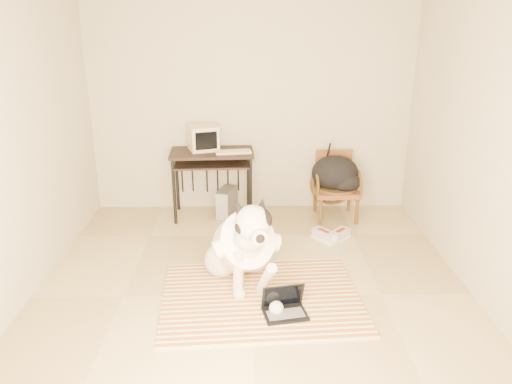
{
  "coord_description": "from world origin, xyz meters",
  "views": [
    {
      "loc": [
        -0.02,
        -3.94,
        2.41
      ],
      "look_at": [
        0.04,
        0.34,
        0.88
      ],
      "focal_mm": 35.0,
      "sensor_mm": 36.0,
      "label": 1
    }
  ],
  "objects_px": {
    "computer_desk": "(212,161)",
    "rattan_chair": "(335,186)",
    "crt_monitor": "(203,138)",
    "pc_tower": "(227,203)",
    "laptop": "(284,307)",
    "dog": "(243,246)",
    "backpack": "(337,175)"
  },
  "relations": [
    {
      "from": "computer_desk",
      "to": "crt_monitor",
      "type": "distance_m",
      "value": 0.3
    },
    {
      "from": "crt_monitor",
      "to": "dog",
      "type": "bearing_deg",
      "value": -74.34
    },
    {
      "from": "laptop",
      "to": "pc_tower",
      "type": "height_order",
      "value": "pc_tower"
    },
    {
      "from": "computer_desk",
      "to": "rattan_chair",
      "type": "bearing_deg",
      "value": -1.52
    },
    {
      "from": "crt_monitor",
      "to": "rattan_chair",
      "type": "xyz_separation_m",
      "value": [
        1.63,
        -0.13,
        -0.58
      ]
    },
    {
      "from": "laptop",
      "to": "computer_desk",
      "type": "height_order",
      "value": "computer_desk"
    },
    {
      "from": "computer_desk",
      "to": "backpack",
      "type": "distance_m",
      "value": 1.54
    },
    {
      "from": "laptop",
      "to": "crt_monitor",
      "type": "xyz_separation_m",
      "value": [
        -0.85,
        2.32,
        0.9
      ]
    },
    {
      "from": "computer_desk",
      "to": "rattan_chair",
      "type": "height_order",
      "value": "computer_desk"
    },
    {
      "from": "laptop",
      "to": "crt_monitor",
      "type": "height_order",
      "value": "crt_monitor"
    },
    {
      "from": "pc_tower",
      "to": "rattan_chair",
      "type": "bearing_deg",
      "value": -1.2
    },
    {
      "from": "backpack",
      "to": "dog",
      "type": "bearing_deg",
      "value": -125.08
    },
    {
      "from": "dog",
      "to": "crt_monitor",
      "type": "xyz_separation_m",
      "value": [
        -0.5,
        1.78,
        0.6
      ]
    },
    {
      "from": "pc_tower",
      "to": "backpack",
      "type": "height_order",
      "value": "backpack"
    },
    {
      "from": "computer_desk",
      "to": "backpack",
      "type": "xyz_separation_m",
      "value": [
        1.53,
        -0.09,
        -0.15
      ]
    },
    {
      "from": "dog",
      "to": "laptop",
      "type": "xyz_separation_m",
      "value": [
        0.35,
        -0.54,
        -0.31
      ]
    },
    {
      "from": "backpack",
      "to": "pc_tower",
      "type": "bearing_deg",
      "value": 176.87
    },
    {
      "from": "dog",
      "to": "backpack",
      "type": "height_order",
      "value": "dog"
    },
    {
      "from": "crt_monitor",
      "to": "pc_tower",
      "type": "bearing_deg",
      "value": -20.26
    },
    {
      "from": "dog",
      "to": "crt_monitor",
      "type": "bearing_deg",
      "value": 105.66
    },
    {
      "from": "pc_tower",
      "to": "backpack",
      "type": "relative_size",
      "value": 0.7
    },
    {
      "from": "laptop",
      "to": "pc_tower",
      "type": "relative_size",
      "value": 0.98
    },
    {
      "from": "dog",
      "to": "backpack",
      "type": "relative_size",
      "value": 2.14
    },
    {
      "from": "computer_desk",
      "to": "pc_tower",
      "type": "bearing_deg",
      "value": -4.12
    },
    {
      "from": "crt_monitor",
      "to": "backpack",
      "type": "bearing_deg",
      "value": -6.14
    },
    {
      "from": "crt_monitor",
      "to": "pc_tower",
      "type": "xyz_separation_m",
      "value": [
        0.27,
        -0.1,
        -0.81
      ]
    },
    {
      "from": "computer_desk",
      "to": "pc_tower",
      "type": "distance_m",
      "value": 0.57
    },
    {
      "from": "rattan_chair",
      "to": "backpack",
      "type": "xyz_separation_m",
      "value": [
        0.0,
        -0.05,
        0.16
      ]
    },
    {
      "from": "crt_monitor",
      "to": "rattan_chair",
      "type": "height_order",
      "value": "crt_monitor"
    },
    {
      "from": "laptop",
      "to": "backpack",
      "type": "xyz_separation_m",
      "value": [
        0.78,
        2.15,
        0.48
      ]
    },
    {
      "from": "crt_monitor",
      "to": "backpack",
      "type": "relative_size",
      "value": 0.71
    },
    {
      "from": "rattan_chair",
      "to": "backpack",
      "type": "height_order",
      "value": "rattan_chair"
    }
  ]
}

